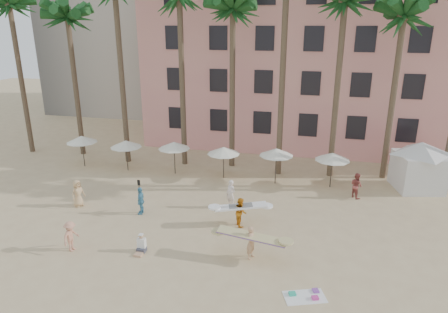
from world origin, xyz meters
TOP-DOWN VIEW (x-y plane):
  - ground at (0.00, 0.00)m, footprint 120.00×120.00m
  - pink_hotel at (7.00, 26.00)m, footprint 35.00×14.00m
  - palm_row at (0.51, 15.00)m, footprint 44.40×5.40m
  - umbrella_row at (-3.00, 12.50)m, footprint 22.50×2.70m
  - cabana at (13.02, 13.72)m, footprint 5.34×5.34m
  - beach_towel at (5.77, -0.41)m, footprint 2.03×1.56m
  - carrier_yellow at (2.92, 2.06)m, footprint 3.51×0.94m
  - carrier_white at (1.73, 5.35)m, footprint 3.15×1.60m
  - beachgoers at (-2.26, 5.81)m, footprint 18.71×11.60m
  - paddle at (-4.72, 5.50)m, footprint 0.18×0.04m
  - seated_man at (-2.76, 1.27)m, footprint 0.44×0.77m

SIDE VIEW (x-z plane):
  - ground at x=0.00m, z-range 0.00..0.00m
  - beach_towel at x=5.77m, z-range -0.04..0.10m
  - seated_man at x=-2.76m, z-range -0.16..0.85m
  - beachgoers at x=-2.26m, z-range -0.05..1.83m
  - carrier_white at x=1.73m, z-range 0.07..1.80m
  - carrier_yellow at x=2.92m, z-range 0.12..1.90m
  - paddle at x=-4.72m, z-range 0.30..2.52m
  - cabana at x=13.02m, z-range 0.32..3.82m
  - umbrella_row at x=-3.00m, z-range 0.97..3.69m
  - pink_hotel at x=7.00m, z-range 0.00..16.00m
  - palm_row at x=0.51m, z-range 4.82..21.12m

